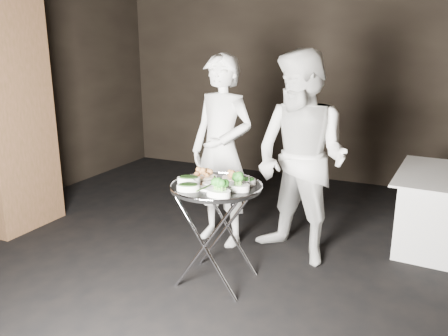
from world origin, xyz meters
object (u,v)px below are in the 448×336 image
at_px(waiter_left, 222,151).
at_px(tray_stand, 216,229).
at_px(serving_tray, 216,186).
at_px(waiter_right, 301,159).

bearing_deg(waiter_left, tray_stand, -56.24).
bearing_deg(serving_tray, tray_stand, -135.00).
bearing_deg(tray_stand, waiter_right, 54.93).
height_order(serving_tray, waiter_left, waiter_left).
relative_size(tray_stand, serving_tray, 1.12).
distance_m(tray_stand, serving_tray, 0.37).
xyz_separation_m(serving_tray, waiter_right, (0.50, 0.71, 0.11)).
xyz_separation_m(tray_stand, waiter_left, (-0.31, 0.76, 0.47)).
bearing_deg(waiter_left, serving_tray, -56.24).
xyz_separation_m(tray_stand, serving_tray, (0.00, 0.00, 0.37)).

